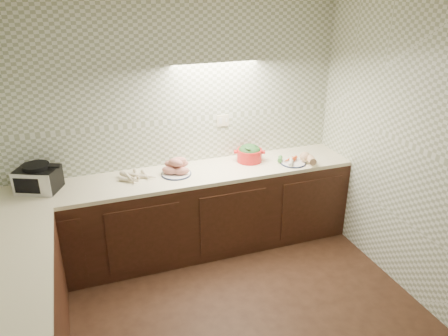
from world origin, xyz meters
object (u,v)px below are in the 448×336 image
object	(u,v)px
parsnip_pile	(141,176)
dutch_oven	(249,153)
toaster_oven	(38,178)
veg_plate	(299,159)
onion_bowl	(173,167)
sweet_potato_plate	(176,168)

from	to	relation	value
parsnip_pile	dutch_oven	bearing A→B (deg)	3.36
parsnip_pile	dutch_oven	xyz separation A→B (m)	(1.17, 0.07, 0.06)
toaster_oven	veg_plate	distance (m)	2.57
onion_bowl	veg_plate	bearing A→B (deg)	-12.01
dutch_oven	veg_plate	distance (m)	0.52
onion_bowl	veg_plate	xyz separation A→B (m)	(1.29, -0.27, 0.01)
sweet_potato_plate	veg_plate	world-z (taller)	sweet_potato_plate
sweet_potato_plate	dutch_oven	size ratio (longest dim) A/B	0.89
toaster_oven	sweet_potato_plate	distance (m)	1.28
sweet_potato_plate	veg_plate	xyz separation A→B (m)	(1.28, -0.16, -0.03)
onion_bowl	dutch_oven	world-z (taller)	dutch_oven
dutch_oven	veg_plate	xyz separation A→B (m)	(0.47, -0.23, -0.05)
parsnip_pile	sweet_potato_plate	bearing A→B (deg)	-0.27
veg_plate	onion_bowl	bearing A→B (deg)	167.99
parsnip_pile	dutch_oven	distance (m)	1.17
toaster_oven	parsnip_pile	distance (m)	0.93
toaster_oven	veg_plate	world-z (taller)	toaster_oven
toaster_oven	dutch_oven	world-z (taller)	toaster_oven
parsnip_pile	veg_plate	distance (m)	1.64
parsnip_pile	veg_plate	xyz separation A→B (m)	(1.63, -0.16, 0.02)
onion_bowl	dutch_oven	distance (m)	0.82
toaster_oven	onion_bowl	bearing A→B (deg)	26.32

